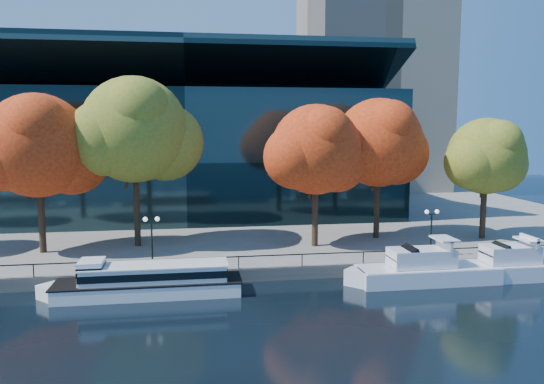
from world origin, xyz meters
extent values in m
plane|color=black|center=(0.00, 0.00, 0.00)|extent=(160.00, 160.00, 0.00)
cube|color=slate|center=(0.00, 36.50, 0.50)|extent=(90.00, 67.00, 1.00)
cube|color=#47443F|center=(0.00, 3.05, 0.50)|extent=(90.00, 0.25, 1.00)
cube|color=black|center=(0.00, 3.25, 1.95)|extent=(88.20, 0.08, 0.08)
cube|color=black|center=(0.00, 3.25, 1.45)|extent=(0.07, 0.07, 0.90)
cube|color=black|center=(-4.00, 32.00, 8.00)|extent=(50.00, 24.00, 16.00)
cube|color=black|center=(-4.00, 28.00, 17.50)|extent=(50.00, 17.14, 7.86)
cube|color=gray|center=(28.00, 55.00, 32.50)|extent=(22.00, 22.00, 65.00)
cube|color=white|center=(-6.62, 0.83, 0.51)|extent=(12.86, 3.12, 1.01)
cube|color=black|center=(-6.62, 0.83, 1.03)|extent=(13.11, 3.18, 0.11)
cube|color=white|center=(-13.05, 0.83, 0.51)|extent=(2.58, 2.58, 1.01)
cube|color=white|center=(-6.16, 0.83, 1.61)|extent=(10.03, 2.56, 1.10)
cube|color=black|center=(-6.16, 0.83, 1.65)|extent=(10.16, 2.62, 0.51)
cube|color=white|center=(-6.16, 0.83, 2.20)|extent=(10.28, 2.68, 0.09)
cube|color=white|center=(-10.48, 0.83, 1.88)|extent=(1.65, 2.19, 1.65)
cube|color=black|center=(-10.48, 0.83, 2.07)|extent=(1.70, 2.25, 0.64)
cube|color=silver|center=(14.28, 0.70, 0.62)|extent=(10.78, 3.08, 1.23)
cube|color=silver|center=(8.89, 0.70, 0.62)|extent=(2.36, 2.36, 1.23)
cube|color=silver|center=(14.28, 0.70, 1.25)|extent=(10.57, 3.02, 0.08)
cube|color=silver|center=(13.74, 0.70, 2.00)|extent=(4.85, 2.31, 1.33)
cube|color=black|center=(12.34, 0.70, 2.11)|extent=(2.12, 2.22, 1.68)
cube|color=silver|center=(15.58, 0.70, 2.98)|extent=(0.26, 2.40, 0.82)
cube|color=silver|center=(15.58, 0.70, 3.39)|extent=(1.44, 2.40, 0.15)
cube|color=silver|center=(21.58, 0.71, 0.62)|extent=(9.26, 2.88, 1.24)
cube|color=silver|center=(16.95, 0.71, 0.62)|extent=(2.27, 2.27, 1.24)
cube|color=silver|center=(21.58, 0.71, 1.26)|extent=(9.08, 2.82, 0.08)
cube|color=silver|center=(21.12, 0.71, 2.01)|extent=(4.17, 2.16, 1.34)
cube|color=black|center=(19.91, 0.71, 2.11)|extent=(1.88, 2.08, 1.56)
cube|color=silver|center=(22.69, 0.71, 2.99)|extent=(0.26, 2.25, 0.82)
cube|color=silver|center=(22.69, 0.71, 3.09)|extent=(1.44, 2.25, 0.15)
cylinder|color=black|center=(-16.36, 11.12, 4.72)|extent=(0.56, 0.56, 7.44)
cylinder|color=black|center=(-15.86, 11.32, 7.64)|extent=(1.19, 1.79, 3.72)
cylinder|color=black|center=(-16.76, 10.82, 7.38)|extent=(1.09, 1.23, 3.33)
sphere|color=#A71F0D|center=(-16.36, 11.12, 10.30)|extent=(8.88, 8.88, 8.88)
sphere|color=#A71F0D|center=(-13.92, 12.45, 9.19)|extent=(6.66, 6.66, 6.66)
sphere|color=#A71F0D|center=(-18.58, 10.23, 9.63)|extent=(6.21, 6.21, 6.21)
sphere|color=#A71F0D|center=(-15.92, 9.35, 11.85)|extent=(5.33, 5.33, 5.33)
cylinder|color=black|center=(-8.45, 12.47, 5.24)|extent=(0.56, 0.56, 8.48)
cylinder|color=black|center=(-7.95, 12.67, 8.58)|extent=(1.30, 2.00, 4.23)
cylinder|color=black|center=(-8.85, 12.17, 8.27)|extent=(1.19, 1.36, 3.78)
sphere|color=#62671B|center=(-8.45, 12.47, 11.61)|extent=(9.52, 9.52, 9.52)
sphere|color=#62671B|center=(-5.83, 13.90, 10.42)|extent=(7.14, 7.14, 7.14)
sphere|color=#62671B|center=(-10.83, 11.52, 10.89)|extent=(6.67, 6.67, 6.67)
sphere|color=#62671B|center=(-7.97, 10.56, 13.27)|extent=(5.71, 5.71, 5.71)
cylinder|color=black|center=(7.62, 9.99, 4.53)|extent=(0.56, 0.56, 7.07)
cylinder|color=black|center=(8.12, 10.19, 7.31)|extent=(1.14, 1.72, 3.54)
cylinder|color=black|center=(7.22, 9.69, 7.06)|extent=(1.05, 1.19, 3.17)
sphere|color=#A71F0D|center=(7.62, 9.99, 9.84)|extent=(8.13, 8.13, 8.13)
sphere|color=#A71F0D|center=(9.85, 11.21, 8.82)|extent=(6.10, 6.10, 6.10)
sphere|color=#A71F0D|center=(5.59, 9.18, 9.23)|extent=(5.69, 5.69, 5.69)
sphere|color=#A71F0D|center=(8.02, 8.37, 11.26)|extent=(4.88, 4.88, 4.88)
cylinder|color=black|center=(14.39, 12.48, 4.73)|extent=(0.56, 0.56, 7.46)
cylinder|color=black|center=(14.89, 12.68, 7.66)|extent=(1.19, 1.80, 3.73)
cylinder|color=black|center=(13.99, 12.18, 7.40)|extent=(1.09, 1.23, 3.34)
sphere|color=#A71F0D|center=(14.39, 12.48, 10.33)|extent=(8.53, 8.53, 8.53)
sphere|color=#A71F0D|center=(16.74, 13.76, 9.26)|extent=(6.39, 6.39, 6.39)
sphere|color=#A71F0D|center=(12.26, 11.62, 9.69)|extent=(5.97, 5.97, 5.97)
sphere|color=#A71F0D|center=(14.82, 10.77, 11.82)|extent=(5.12, 5.12, 5.12)
cylinder|color=black|center=(24.63, 10.77, 4.22)|extent=(0.56, 0.56, 6.43)
cylinder|color=black|center=(25.13, 10.97, 6.74)|extent=(1.07, 1.60, 3.23)
cylinder|color=black|center=(24.23, 10.47, 6.51)|extent=(0.99, 1.11, 2.89)
sphere|color=#62671B|center=(24.63, 10.77, 9.04)|extent=(7.35, 7.35, 7.35)
sphere|color=#62671B|center=(26.65, 11.87, 8.12)|extent=(5.51, 5.51, 5.51)
sphere|color=#62671B|center=(22.79, 10.03, 8.49)|extent=(5.14, 5.14, 5.14)
sphere|color=#62671B|center=(25.00, 9.30, 10.33)|extent=(4.41, 4.41, 4.41)
cylinder|color=black|center=(-6.59, 4.50, 2.80)|extent=(0.14, 0.14, 3.60)
cube|color=black|center=(-6.59, 4.50, 4.65)|extent=(0.90, 0.06, 0.06)
sphere|color=white|center=(-7.04, 4.50, 4.85)|extent=(0.36, 0.36, 0.36)
sphere|color=white|center=(-6.14, 4.50, 4.85)|extent=(0.36, 0.36, 0.36)
cylinder|color=black|center=(16.29, 4.50, 2.80)|extent=(0.14, 0.14, 3.60)
cube|color=black|center=(16.29, 4.50, 4.65)|extent=(0.90, 0.06, 0.06)
sphere|color=white|center=(15.84, 4.50, 4.85)|extent=(0.36, 0.36, 0.36)
sphere|color=white|center=(16.74, 4.50, 4.85)|extent=(0.36, 0.36, 0.36)
camera|label=1|loc=(-3.50, -36.52, 12.06)|focal=35.00mm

